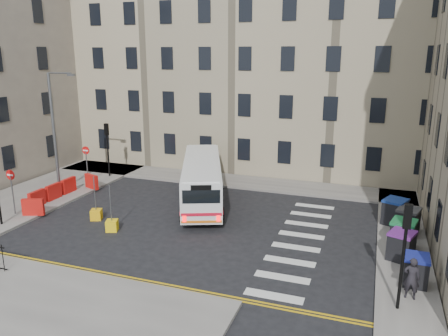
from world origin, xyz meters
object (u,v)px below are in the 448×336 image
Objects in this scene: wheelie_bin_d at (408,221)px; streetlamp at (54,131)px; wheelie_bin_b at (401,245)px; bus at (202,179)px; bollard_yellow at (112,226)px; wheelie_bin_c at (403,234)px; bollard_chevron at (96,215)px; wheelie_bin_a at (416,270)px; wheelie_bin_e at (395,211)px; pedestrian at (412,278)px.

streetlamp is at bearing -162.62° from wheelie_bin_d.
bus is at bearing 178.40° from wheelie_bin_b.
wheelie_bin_d is at bearing 17.38° from bollard_yellow.
streetlamp reaches higher than wheelie_bin_d.
wheelie_bin_b is at bearing -82.09° from wheelie_bin_c.
bollard_yellow is at bearing -32.09° from bollard_chevron.
bus is at bearing 177.09° from wheelie_bin_c.
wheelie_bin_b is 3.41m from wheelie_bin_d.
wheelie_bin_d is 15.82m from bollard_yellow.
bollard_chevron is at bearing -159.26° from wheelie_bin_b.
streetlamp is 13.57× the size of bollard_chevron.
wheelie_bin_b is at bearing -43.58° from bus.
wheelie_bin_c reaches higher than wheelie_bin_a.
wheelie_bin_c is (0.11, 1.32, 0.04)m from wheelie_bin_b.
wheelie_bin_e is at bearing 3.74° from streetlamp.
bus is 16.92× the size of bollard_yellow.
streetlamp reaches higher than wheelie_bin_c.
pedestrian reaches higher than wheelie_bin_b.
wheelie_bin_b reaches higher than wheelie_bin_a.
wheelie_bin_e is (-0.20, 4.53, 0.05)m from wheelie_bin_b.
pedestrian reaches higher than wheelie_bin_a.
wheelie_bin_b is (21.82, -3.12, -3.52)m from streetlamp.
streetlamp is 13.57× the size of bollard_yellow.
streetlamp is 0.80× the size of bus.
wheelie_bin_e is at bearing -84.60° from pedestrian.
wheelie_bin_b is (-0.48, 2.23, 0.04)m from wheelie_bin_a.
wheelie_bin_e is (11.63, -0.16, -0.72)m from bus.
bus is 12.36m from wheelie_bin_d.
bollard_yellow is at bearing -137.03° from bus.
wheelie_bin_d reaches higher than bollard_yellow.
wheelie_bin_a is 6.80m from wheelie_bin_e.
bus reaches higher than wheelie_bin_e.
bollard_yellow is 1.00× the size of bollard_chevron.
wheelie_bin_d is at bearing 11.98° from bollard_chevron.
streetlamp is 5.51× the size of wheelie_bin_c.
bus is 14.58m from pedestrian.
streetlamp reaches higher than wheelie_bin_e.
wheelie_bin_d reaches higher than wheelie_bin_b.
wheelie_bin_c is at bearing -82.15° from wheelie_bin_d.
wheelie_bin_b is 14.72m from bollard_yellow.
streetlamp is at bearing -171.82° from wheelie_bin_c.
bus is at bearing -31.79° from pedestrian.
pedestrian reaches higher than wheelie_bin_d.
bus is 6.30× the size of wheelie_bin_e.
wheelie_bin_c is at bearing 105.09° from wheelie_bin_b.
streetlamp is 21.95m from wheelie_bin_e.
streetlamp reaches higher than bollard_yellow.
wheelie_bin_d is 0.92× the size of wheelie_bin_e.
wheelie_bin_e is at bearing 112.51° from wheelie_bin_b.
wheelie_bin_b is 16.48m from bollard_chevron.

